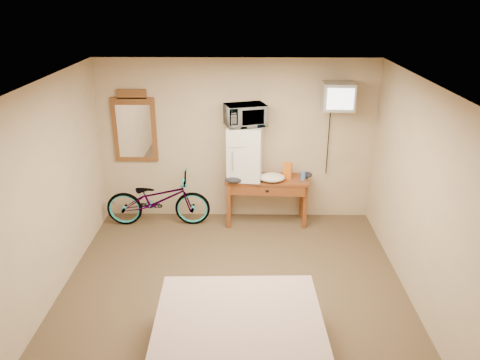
{
  "coord_description": "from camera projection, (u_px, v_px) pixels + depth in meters",
  "views": [
    {
      "loc": [
        0.15,
        -4.55,
        3.41
      ],
      "look_at": [
        0.07,
        0.81,
        1.22
      ],
      "focal_mm": 35.0,
      "sensor_mm": 36.0,
      "label": 1
    }
  ],
  "objects": [
    {
      "name": "wall_mirror",
      "position": [
        134.0,
        127.0,
        7.07
      ],
      "size": [
        0.66,
        0.04,
        1.12
      ],
      "color": "brown",
      "rests_on": "room"
    },
    {
      "name": "desk",
      "position": [
        267.0,
        187.0,
        7.11
      ],
      "size": [
        1.28,
        0.55,
        0.75
      ],
      "color": "brown",
      "rests_on": "floor"
    },
    {
      "name": "mini_fridge",
      "position": [
        245.0,
        152.0,
        6.95
      ],
      "size": [
        0.55,
        0.53,
        0.82
      ],
      "color": "silver",
      "rests_on": "desk"
    },
    {
      "name": "crt_television",
      "position": [
        338.0,
        96.0,
        6.59
      ],
      "size": [
        0.45,
        0.57,
        0.39
      ],
      "color": "black",
      "rests_on": "room"
    },
    {
      "name": "room",
      "position": [
        232.0,
        205.0,
        5.03
      ],
      "size": [
        4.6,
        4.64,
        2.5
      ],
      "color": "#443222",
      "rests_on": "ground"
    },
    {
      "name": "cloth_dark_b",
      "position": [
        306.0,
        175.0,
        7.1
      ],
      "size": [
        0.18,
        0.15,
        0.08
      ],
      "primitive_type": "ellipsoid",
      "color": "black",
      "rests_on": "desk"
    },
    {
      "name": "cloth_dark_a",
      "position": [
        234.0,
        180.0,
        6.9
      ],
      "size": [
        0.25,
        0.19,
        0.1
      ],
      "primitive_type": "ellipsoid",
      "color": "black",
      "rests_on": "desk"
    },
    {
      "name": "microwave",
      "position": [
        245.0,
        115.0,
        6.73
      ],
      "size": [
        0.66,
        0.54,
        0.31
      ],
      "primitive_type": "imported",
      "rotation": [
        0.0,
        0.0,
        0.3
      ],
      "color": "silver",
      "rests_on": "mini_fridge"
    },
    {
      "name": "cloth_cream",
      "position": [
        272.0,
        177.0,
        6.95
      ],
      "size": [
        0.39,
        0.3,
        0.12
      ],
      "primitive_type": "ellipsoid",
      "color": "beige",
      "rests_on": "desk"
    },
    {
      "name": "bicycle",
      "position": [
        158.0,
        200.0,
        7.16
      ],
      "size": [
        1.6,
        0.61,
        0.83
      ],
      "primitive_type": "imported",
      "rotation": [
        0.0,
        0.0,
        1.6
      ],
      "color": "black",
      "rests_on": "floor"
    },
    {
      "name": "blue_cup",
      "position": [
        303.0,
        175.0,
        7.01
      ],
      "size": [
        0.08,
        0.08,
        0.13
      ],
      "primitive_type": "cylinder",
      "color": "#3D74D2",
      "rests_on": "desk"
    },
    {
      "name": "snack_bag",
      "position": [
        288.0,
        171.0,
        7.03
      ],
      "size": [
        0.14,
        0.11,
        0.25
      ],
      "primitive_type": "cube",
      "rotation": [
        0.0,
        0.0,
        -0.34
      ],
      "color": "#D25F12",
      "rests_on": "desk"
    }
  ]
}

